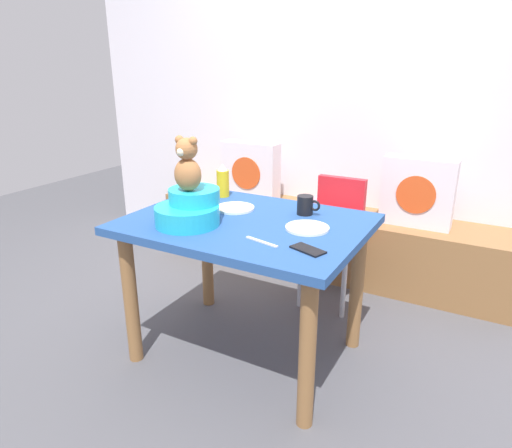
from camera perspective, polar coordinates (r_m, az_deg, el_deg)
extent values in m
plane|color=#4C4C51|center=(2.54, -1.13, -15.53)|extent=(8.00, 8.00, 0.00)
cube|color=silver|center=(3.41, 11.43, 16.48)|extent=(4.40, 0.10, 2.60)
cube|color=olive|center=(3.38, 8.81, -2.05)|extent=(2.60, 0.44, 0.46)
cube|color=silver|center=(3.48, -0.67, 6.57)|extent=(0.44, 0.14, 0.44)
cylinder|color=#D84C1E|center=(3.42, -1.28, 6.33)|extent=(0.24, 0.01, 0.24)
cube|color=silver|center=(3.08, 19.51, 3.76)|extent=(0.44, 0.14, 0.44)
cylinder|color=#D84C1E|center=(3.01, 19.26, 3.44)|extent=(0.24, 0.01, 0.24)
cube|color=#AE8198|center=(3.30, 8.66, 2.39)|extent=(0.20, 0.14, 0.08)
cube|color=#264C8C|center=(2.21, -1.25, -0.02)|extent=(1.13, 0.84, 0.04)
cylinder|color=olive|center=(2.38, -15.34, -8.94)|extent=(0.07, 0.07, 0.70)
cylinder|color=olive|center=(1.92, 6.39, -15.77)|extent=(0.07, 0.07, 0.70)
cylinder|color=olive|center=(2.84, -6.13, -3.57)|extent=(0.07, 0.07, 0.70)
cylinder|color=olive|center=(2.47, 12.43, -7.66)|extent=(0.07, 0.07, 0.70)
cylinder|color=red|center=(2.82, 9.47, -0.37)|extent=(0.34, 0.34, 0.10)
cube|color=red|center=(2.90, 10.59, 3.42)|extent=(0.30, 0.05, 0.24)
cube|color=white|center=(2.64, 8.23, -0.21)|extent=(0.30, 0.20, 0.02)
cylinder|color=silver|center=(2.86, 5.55, -6.04)|extent=(0.03, 0.03, 0.46)
cylinder|color=silver|center=(2.77, 10.90, -7.17)|extent=(0.03, 0.03, 0.46)
cylinder|color=silver|center=(3.09, 7.63, -4.06)|extent=(0.03, 0.03, 0.46)
cylinder|color=silver|center=(3.02, 12.60, -5.02)|extent=(0.03, 0.03, 0.46)
cylinder|color=#20B0CA|center=(2.15, -8.55, 1.06)|extent=(0.30, 0.30, 0.09)
cylinder|color=#20B0CA|center=(2.17, -7.71, 3.50)|extent=(0.24, 0.24, 0.07)
ellipsoid|color=#A96E3F|center=(2.11, -8.48, 6.10)|extent=(0.13, 0.11, 0.15)
sphere|color=#A96E3F|center=(2.09, -8.64, 9.24)|extent=(0.10, 0.10, 0.10)
sphere|color=beige|center=(2.06, -9.35, 8.83)|extent=(0.04, 0.04, 0.04)
sphere|color=#A96E3F|center=(2.11, -9.52, 10.31)|extent=(0.04, 0.04, 0.04)
sphere|color=#A96E3F|center=(2.06, -7.85, 10.19)|extent=(0.04, 0.04, 0.04)
cylinder|color=gold|center=(2.58, -4.14, 5.06)|extent=(0.07, 0.07, 0.15)
cone|color=white|center=(2.56, -4.19, 7.06)|extent=(0.06, 0.06, 0.03)
cylinder|color=black|center=(2.29, 6.13, 2.36)|extent=(0.08, 0.08, 0.09)
torus|color=black|center=(2.27, 7.34, 2.28)|extent=(0.06, 0.01, 0.06)
cylinder|color=white|center=(2.37, -2.63, 2.00)|extent=(0.20, 0.20, 0.01)
cylinder|color=white|center=(2.09, 6.39, -0.49)|extent=(0.20, 0.20, 0.01)
cube|color=black|center=(1.86, 6.48, -3.19)|extent=(0.16, 0.11, 0.01)
cube|color=silver|center=(1.93, 0.72, -2.23)|extent=(0.17, 0.06, 0.01)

